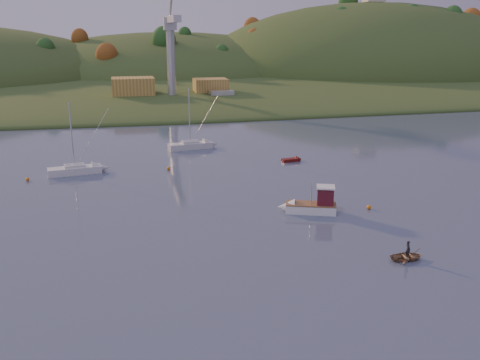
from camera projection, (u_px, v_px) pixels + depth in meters
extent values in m
cube|color=#2C431B|center=(144.00, 72.00, 244.97)|extent=(620.00, 220.00, 1.50)
ellipsoid|color=#2C431B|center=(154.00, 87.00, 184.06)|extent=(640.00, 150.00, 7.00)
ellipsoid|color=#2C431B|center=(170.00, 75.00, 228.35)|extent=(140.00, 120.00, 36.00)
ellipsoid|color=#2C431B|center=(369.00, 75.00, 232.31)|extent=(150.00, 130.00, 60.00)
cube|color=slate|center=(183.00, 99.00, 144.49)|extent=(42.00, 16.00, 2.40)
cube|color=#A27A36|center=(133.00, 87.00, 141.67)|extent=(11.00, 8.00, 4.80)
cube|color=#A27A36|center=(211.00, 86.00, 147.17)|extent=(9.00, 7.00, 4.00)
cylinder|color=#B7B7BC|center=(171.00, 62.00, 139.15)|extent=(2.20, 2.20, 18.00)
cube|color=#B7B7BC|center=(170.00, 24.00, 136.52)|extent=(3.20, 3.20, 3.20)
cube|color=#B7B7BC|center=(173.00, 19.00, 127.81)|extent=(1.80, 18.00, 1.60)
cube|color=#B7B7BC|center=(168.00, 20.00, 140.93)|extent=(1.80, 10.00, 1.60)
cube|color=white|center=(311.00, 208.00, 60.21)|extent=(5.93, 3.81, 1.01)
cone|color=white|center=(286.00, 207.00, 60.56)|extent=(2.53, 2.56, 2.01)
cube|color=brown|center=(311.00, 204.00, 60.07)|extent=(5.95, 3.86, 0.13)
cube|color=#54131D|center=(325.00, 196.00, 59.60)|extent=(2.26, 2.19, 2.01)
cube|color=white|center=(326.00, 187.00, 59.31)|extent=(2.54, 2.48, 0.17)
cylinder|color=silver|center=(311.00, 193.00, 59.70)|extent=(0.10, 0.10, 2.68)
cube|color=silver|center=(75.00, 170.00, 76.00)|extent=(7.59, 3.26, 1.01)
cube|color=silver|center=(74.00, 167.00, 75.85)|extent=(2.97, 2.04, 0.64)
cylinder|color=silver|center=(72.00, 135.00, 74.59)|extent=(0.18, 0.18, 9.18)
cylinder|color=silver|center=(74.00, 165.00, 75.78)|extent=(2.92, 0.55, 0.12)
cylinder|color=silver|center=(74.00, 164.00, 75.75)|extent=(2.60, 0.74, 0.36)
cube|color=silver|center=(190.00, 146.00, 91.56)|extent=(7.73, 3.42, 1.03)
cube|color=silver|center=(190.00, 143.00, 91.40)|extent=(3.03, 2.11, 0.65)
cylinder|color=silver|center=(189.00, 116.00, 90.12)|extent=(0.18, 0.18, 9.33)
cylinder|color=silver|center=(190.00, 141.00, 91.33)|extent=(2.97, 0.60, 0.12)
cylinder|color=silver|center=(190.00, 141.00, 91.30)|extent=(2.64, 0.78, 0.36)
imported|color=#8E6D4E|center=(407.00, 257.00, 48.05)|extent=(3.05, 2.20, 0.62)
imported|color=black|center=(408.00, 252.00, 47.92)|extent=(0.38, 0.58, 1.56)
cube|color=#550F0C|center=(291.00, 160.00, 83.06)|extent=(2.98, 1.58, 0.47)
cone|color=#550F0C|center=(299.00, 159.00, 83.57)|extent=(1.16, 1.28, 1.13)
cube|color=slate|center=(222.00, 101.00, 142.93)|extent=(14.59, 5.22, 1.88)
cube|color=#B7B7BC|center=(222.00, 95.00, 142.50)|extent=(6.25, 3.13, 2.50)
sphere|color=orange|center=(369.00, 207.00, 61.34)|extent=(0.50, 0.50, 0.50)
sphere|color=orange|center=(27.00, 179.00, 72.60)|extent=(0.50, 0.50, 0.50)
sphere|color=orange|center=(168.00, 168.00, 78.09)|extent=(0.50, 0.50, 0.50)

